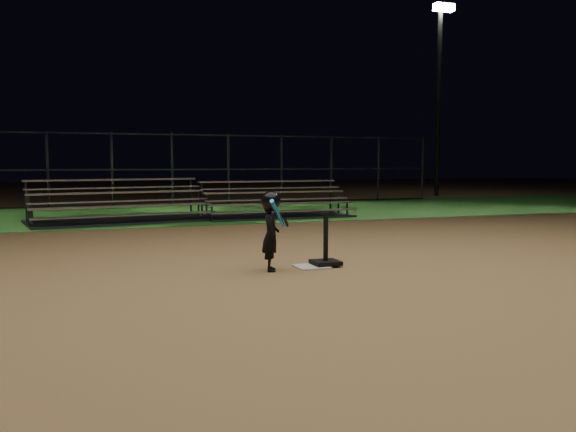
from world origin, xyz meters
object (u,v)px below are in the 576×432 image
(home_plate, at_px, (311,267))
(bleacher_left, at_px, (120,213))
(bleacher_right, at_px, (276,210))
(child_batter, at_px, (271,229))
(light_pole_right, at_px, (440,83))
(batting_tee, at_px, (326,255))

(home_plate, xyz_separation_m, bleacher_left, (-2.12, 7.64, 0.21))
(bleacher_right, bearing_deg, bleacher_left, 178.68)
(bleacher_left, bearing_deg, bleacher_right, -9.25)
(child_batter, relative_size, bleacher_right, 0.27)
(child_batter, bearing_deg, light_pole_right, -26.64)
(batting_tee, distance_m, bleacher_left, 7.96)
(home_plate, bearing_deg, bleacher_left, 105.52)
(child_batter, distance_m, bleacher_left, 7.85)
(batting_tee, distance_m, child_batter, 0.96)
(child_batter, relative_size, light_pole_right, 0.13)
(home_plate, xyz_separation_m, child_batter, (-0.63, -0.07, 0.57))
(bleacher_left, xyz_separation_m, light_pole_right, (14.12, 7.31, 4.73))
(batting_tee, xyz_separation_m, bleacher_right, (1.77, 7.62, 0.04))
(child_batter, height_order, light_pole_right, light_pole_right)
(child_batter, height_order, bleacher_right, child_batter)
(batting_tee, distance_m, light_pole_right, 19.59)
(child_batter, height_order, bleacher_left, child_batter)
(batting_tee, relative_size, bleacher_left, 0.16)
(home_plate, height_order, batting_tee, batting_tee)
(home_plate, height_order, child_batter, child_batter)
(batting_tee, relative_size, bleacher_right, 0.18)
(home_plate, relative_size, bleacher_left, 0.10)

